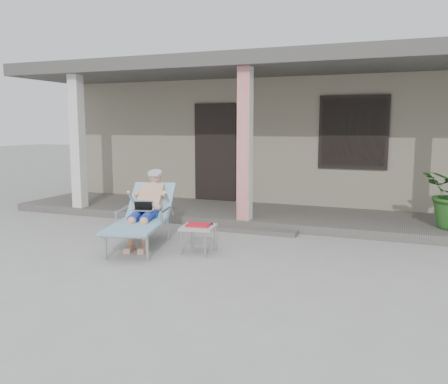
% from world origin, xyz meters
% --- Properties ---
extents(ground, '(60.00, 60.00, 0.00)m').
position_xyz_m(ground, '(0.00, 0.00, 0.00)').
color(ground, '#9E9E99').
rests_on(ground, ground).
extents(house, '(10.40, 5.40, 3.30)m').
position_xyz_m(house, '(0.00, 6.50, 1.67)').
color(house, gray).
rests_on(house, ground).
extents(porch_deck, '(10.00, 2.00, 0.15)m').
position_xyz_m(porch_deck, '(0.00, 3.00, 0.07)').
color(porch_deck, '#605B56').
rests_on(porch_deck, ground).
extents(porch_overhang, '(10.00, 2.30, 2.85)m').
position_xyz_m(porch_overhang, '(0.00, 2.95, 2.79)').
color(porch_overhang, silver).
rests_on(porch_overhang, porch_deck).
extents(porch_step, '(2.00, 0.30, 0.07)m').
position_xyz_m(porch_step, '(0.00, 1.85, 0.04)').
color(porch_step, '#605B56').
rests_on(porch_step, ground).
extents(lounger, '(1.07, 1.85, 1.16)m').
position_xyz_m(lounger, '(-1.02, 0.49, 0.71)').
color(lounger, '#B7B7BC').
rests_on(lounger, ground).
extents(side_table, '(0.53, 0.53, 0.41)m').
position_xyz_m(side_table, '(-0.07, 0.36, 0.35)').
color(side_table, '#A7A7A2').
rests_on(side_table, ground).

